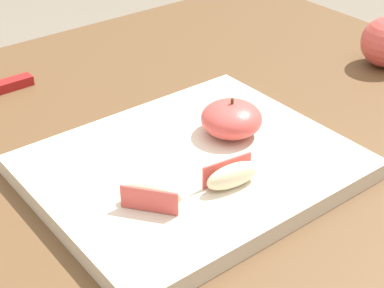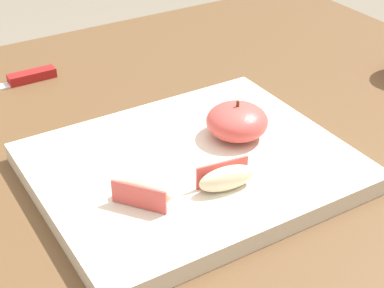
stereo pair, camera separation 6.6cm
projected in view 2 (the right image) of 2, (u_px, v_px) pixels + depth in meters
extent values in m
cube|color=brown|center=(146.00, 193.00, 0.68)|extent=(1.20, 0.93, 0.03)
cube|color=brown|center=(276.00, 160.00, 1.41)|extent=(0.06, 0.06, 0.73)
cube|color=beige|center=(192.00, 167.00, 0.68)|extent=(0.34, 0.28, 0.02)
ellipsoid|color=#D14C47|center=(237.00, 121.00, 0.71)|extent=(0.07, 0.07, 0.04)
cylinder|color=#4C3319|center=(238.00, 105.00, 0.69)|extent=(0.00, 0.00, 0.01)
ellipsoid|color=beige|center=(144.00, 190.00, 0.60)|extent=(0.05, 0.06, 0.03)
cube|color=#D14C47|center=(139.00, 197.00, 0.59)|extent=(0.04, 0.05, 0.03)
ellipsoid|color=beige|center=(227.00, 178.00, 0.62)|extent=(0.06, 0.03, 0.03)
cube|color=#D14C47|center=(222.00, 172.00, 0.63)|extent=(0.06, 0.01, 0.03)
cube|color=maroon|center=(32.00, 76.00, 0.89)|extent=(0.07, 0.02, 0.01)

